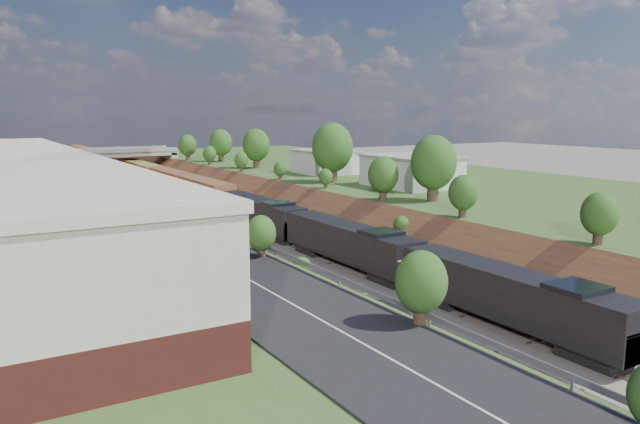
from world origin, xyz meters
TOP-DOWN VIEW (x-y plane):
  - platform_right at (33.00, 60.00)m, footprint 44.00×180.00m
  - embankment_left at (-11.00, 60.00)m, footprint 10.00×180.00m
  - embankment_right at (11.00, 60.00)m, footprint 10.00×180.00m
  - rail_left_track at (-2.60, 60.00)m, footprint 1.58×180.00m
  - rail_right_track at (2.60, 60.00)m, footprint 1.58×180.00m
  - road at (-15.50, 60.00)m, footprint 8.00×180.00m
  - guardrail at (-11.40, 59.80)m, footprint 0.10×171.00m
  - overpass at (0.00, 122.00)m, footprint 24.50×8.30m
  - white_building_near at (23.50, 52.00)m, footprint 9.00×12.00m
  - white_building_far at (23.00, 74.00)m, footprint 8.00×10.00m
  - tree_right_large at (17.00, 40.00)m, footprint 5.25×5.25m
  - tree_left_crest at (-11.80, 20.00)m, footprint 2.45×2.45m
  - freight_train at (2.60, 100.36)m, footprint 3.30×184.77m

SIDE VIEW (x-z plane):
  - embankment_left at x=-11.00m, z-range -5.00..5.00m
  - embankment_right at x=11.00m, z-range -5.00..5.00m
  - rail_left_track at x=-2.60m, z-range 0.00..0.18m
  - rail_right_track at x=2.60m, z-range 0.00..0.18m
  - platform_right at x=33.00m, z-range 0.00..5.00m
  - freight_train at x=2.60m, z-range 0.35..5.20m
  - overpass at x=0.00m, z-range 1.22..8.62m
  - road at x=-15.50m, z-range 5.00..5.10m
  - guardrail at x=-11.40m, z-range 5.20..5.90m
  - white_building_far at x=23.00m, z-range 5.00..8.60m
  - white_building_near at x=23.50m, z-range 5.00..9.00m
  - tree_left_crest at x=-11.80m, z-range 5.26..8.82m
  - tree_right_large at x=17.00m, z-range 5.58..13.19m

